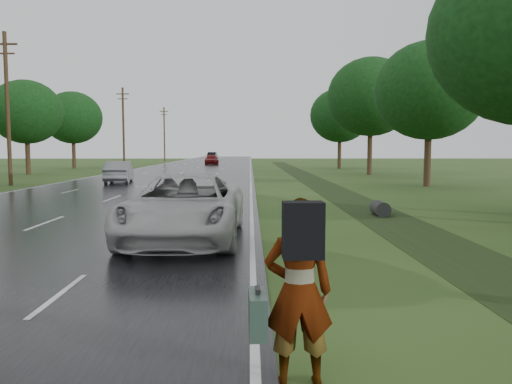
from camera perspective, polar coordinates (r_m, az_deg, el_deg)
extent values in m
cube|color=black|center=(53.68, -7.86, 2.38)|extent=(14.00, 180.00, 0.04)
cube|color=silver|center=(53.26, -0.63, 2.43)|extent=(0.12, 180.00, 0.01)
cube|color=silver|center=(54.93, -14.87, 2.34)|extent=(0.12, 180.00, 0.01)
cube|color=silver|center=(53.68, -7.86, 2.41)|extent=(0.12, 180.00, 0.01)
cube|color=black|center=(28.71, 8.95, 0.04)|extent=(2.20, 120.00, 0.01)
cylinder|color=#2D2D2D|center=(18.96, 14.01, -1.86)|extent=(0.56, 1.00, 0.56)
cylinder|color=#3B2718|center=(36.89, -26.52, 8.44)|extent=(0.26, 0.26, 10.00)
cube|color=#3B2718|center=(37.42, -26.78, 14.86)|extent=(1.60, 0.12, 0.12)
cube|color=#3B2718|center=(37.31, -26.74, 13.96)|extent=(1.20, 0.10, 0.10)
cylinder|color=#3B2718|center=(65.22, -14.91, 7.10)|extent=(0.26, 0.26, 10.00)
cube|color=#3B2718|center=(65.51, -15.00, 10.77)|extent=(1.60, 0.12, 0.12)
cube|color=#3B2718|center=(65.45, -14.99, 10.25)|extent=(1.20, 0.10, 0.10)
cylinder|color=#3B2718|center=(94.58, -10.43, 6.50)|extent=(0.26, 0.26, 10.00)
cube|color=#3B2718|center=(94.78, -10.47, 9.04)|extent=(1.60, 0.12, 0.12)
cube|color=#3B2718|center=(94.74, -10.47, 8.68)|extent=(1.20, 0.10, 0.10)
cylinder|color=#3B2718|center=(34.20, 19.01, 3.57)|extent=(0.44, 0.44, 3.52)
ellipsoid|color=black|center=(34.39, 19.22, 10.89)|extent=(7.00, 7.00, 6.30)
cylinder|color=#3B2718|center=(47.52, 12.86, 4.44)|extent=(0.44, 0.44, 4.16)
ellipsoid|color=black|center=(47.75, 12.99, 10.55)|extent=(8.00, 8.00, 7.20)
cylinder|color=#3B2718|center=(61.17, 9.51, 4.39)|extent=(0.44, 0.44, 3.68)
ellipsoid|color=black|center=(61.29, 9.58, 8.63)|extent=(7.20, 7.20, 6.48)
cylinder|color=#3B2718|center=(51.62, -24.62, 3.71)|extent=(0.44, 0.44, 3.36)
ellipsoid|color=black|center=(51.73, -24.79, 8.31)|extent=(6.60, 6.60, 5.94)
cylinder|color=#3B2718|center=(64.87, -20.10, 4.11)|extent=(0.44, 0.44, 3.52)
ellipsoid|color=black|center=(64.97, -20.21, 7.98)|extent=(7.00, 7.00, 6.30)
imported|color=#A5998C|center=(5.32, 4.89, -11.30)|extent=(0.74, 0.50, 1.98)
cube|color=black|center=(4.88, 5.39, -4.35)|extent=(0.40, 0.25, 0.55)
cube|color=#334A3F|center=(5.47, 0.20, -13.74)|extent=(0.20, 0.56, 0.45)
cube|color=black|center=(5.39, 0.20, -11.07)|extent=(0.06, 0.19, 0.04)
imported|color=#BDBDBD|center=(13.41, -8.10, -1.73)|extent=(3.04, 6.35, 1.75)
imported|color=gray|center=(36.26, -15.39, 2.21)|extent=(2.22, 4.79, 1.52)
imported|color=maroon|center=(73.95, -5.12, 3.68)|extent=(2.53, 4.97, 1.38)
imported|color=black|center=(103.20, -5.00, 4.13)|extent=(1.88, 4.90, 1.59)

